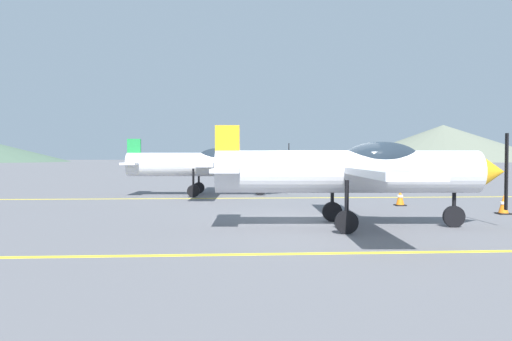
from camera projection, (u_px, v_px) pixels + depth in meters
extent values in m
plane|color=slate|center=(322.00, 223.00, 12.97)|extent=(400.00, 400.00, 0.00)
cube|color=yellow|center=(366.00, 253.00, 8.93)|extent=(80.00, 0.16, 0.01)
cube|color=yellow|center=(286.00, 198.00, 20.51)|extent=(80.00, 0.16, 0.01)
cylinder|color=silver|center=(347.00, 172.00, 12.12)|extent=(6.50, 1.45, 1.04)
cone|color=#F2A519|center=(491.00, 172.00, 12.12)|extent=(0.72, 0.93, 0.89)
cube|color=black|center=(506.00, 172.00, 12.12)|extent=(0.05, 0.12, 1.90)
ellipsoid|color=#1E2833|center=(381.00, 159.00, 12.11)|extent=(1.95, 0.97, 0.85)
cube|color=silver|center=(362.00, 170.00, 12.12)|extent=(1.57, 8.40, 0.15)
cube|color=silver|center=(227.00, 170.00, 12.12)|extent=(0.82, 2.50, 0.09)
cube|color=#F2A519|center=(227.00, 149.00, 12.10)|extent=(0.60, 0.15, 1.14)
cylinder|color=black|center=(454.00, 197.00, 12.14)|extent=(0.09, 0.09, 0.95)
cylinder|color=black|center=(454.00, 217.00, 12.15)|extent=(0.54, 0.15, 0.53)
cylinder|color=black|center=(347.00, 201.00, 11.10)|extent=(0.09, 0.09, 0.95)
cylinder|color=black|center=(347.00, 222.00, 11.11)|extent=(0.54, 0.15, 0.53)
cylinder|color=black|center=(332.00, 194.00, 13.18)|extent=(0.09, 0.09, 0.95)
cylinder|color=black|center=(332.00, 212.00, 13.20)|extent=(0.54, 0.15, 0.53)
cylinder|color=silver|center=(200.00, 164.00, 21.88)|extent=(6.50, 1.41, 1.04)
cone|color=#1E8C3F|center=(280.00, 164.00, 21.90)|extent=(0.71, 0.92, 0.89)
cube|color=black|center=(289.00, 164.00, 21.90)|extent=(0.04, 0.12, 1.90)
ellipsoid|color=#1E2833|center=(220.00, 157.00, 21.87)|extent=(1.94, 0.96, 0.85)
cube|color=silver|center=(209.00, 163.00, 21.88)|extent=(1.52, 8.39, 0.15)
cube|color=silver|center=(134.00, 163.00, 21.86)|extent=(0.81, 2.50, 0.09)
cube|color=#1E8C3F|center=(134.00, 152.00, 21.84)|extent=(0.60, 0.15, 1.14)
cylinder|color=black|center=(260.00, 179.00, 21.91)|extent=(0.09, 0.09, 0.95)
cylinder|color=black|center=(260.00, 189.00, 21.92)|extent=(0.54, 0.14, 0.53)
cylinder|color=black|center=(193.00, 180.00, 20.85)|extent=(0.09, 0.09, 0.95)
cylinder|color=black|center=(193.00, 191.00, 20.87)|extent=(0.54, 0.14, 0.53)
cylinder|color=black|center=(199.00, 178.00, 22.94)|extent=(0.09, 0.09, 0.95)
cylinder|color=black|center=(199.00, 188.00, 22.95)|extent=(0.54, 0.14, 0.53)
cube|color=white|center=(277.00, 174.00, 28.99)|extent=(4.66, 3.36, 0.75)
cube|color=black|center=(279.00, 163.00, 29.04)|extent=(2.84, 2.41, 0.55)
cylinder|color=black|center=(249.00, 180.00, 29.16)|extent=(0.67, 0.46, 0.64)
cylinder|color=black|center=(263.00, 181.00, 27.56)|extent=(0.67, 0.46, 0.64)
cylinder|color=black|center=(290.00, 179.00, 30.45)|extent=(0.67, 0.46, 0.64)
cylinder|color=black|center=(306.00, 180.00, 28.85)|extent=(0.67, 0.46, 0.64)
cube|color=black|center=(400.00, 205.00, 17.39)|extent=(0.36, 0.36, 0.04)
cone|color=orange|center=(400.00, 197.00, 17.38)|extent=(0.29, 0.29, 0.55)
cylinder|color=white|center=(400.00, 196.00, 17.38)|extent=(0.20, 0.20, 0.08)
cube|color=black|center=(503.00, 214.00, 14.87)|extent=(0.36, 0.36, 0.04)
cone|color=orange|center=(504.00, 204.00, 14.86)|extent=(0.29, 0.29, 0.55)
cylinder|color=white|center=(504.00, 203.00, 14.86)|extent=(0.20, 0.20, 0.08)
cone|color=slate|center=(443.00, 143.00, 157.13)|extent=(63.82, 63.82, 11.55)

